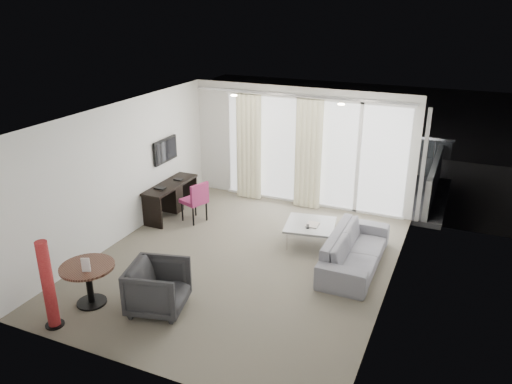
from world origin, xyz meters
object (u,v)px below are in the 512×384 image
at_px(desk, 171,199).
at_px(rattan_chair_b, 385,172).
at_px(tub_armchair, 158,287).
at_px(rattan_chair_a, 346,176).
at_px(desk_chair, 194,201).
at_px(sofa, 355,250).
at_px(red_lamp, 48,285).
at_px(coffee_table, 310,234).
at_px(round_table, 89,285).

xyz_separation_m(desk, rattan_chair_b, (3.87, 3.48, 0.04)).
xyz_separation_m(tub_armchair, rattan_chair_a, (1.33, 5.82, 0.02)).
height_order(desk_chair, tub_armchair, desk_chair).
height_order(desk, sofa, desk).
xyz_separation_m(sofa, rattan_chair_b, (-0.22, 4.08, 0.08)).
xyz_separation_m(desk, desk_chair, (0.60, -0.07, 0.08)).
height_order(desk_chair, rattan_chair_a, desk_chair).
height_order(desk, rattan_chair_b, rattan_chair_b).
relative_size(red_lamp, tub_armchair, 1.62).
distance_m(desk_chair, tub_armchair, 3.18).
relative_size(coffee_table, rattan_chair_a, 1.13).
height_order(tub_armchair, coffee_table, tub_armchair).
height_order(desk, rattan_chair_a, rattan_chair_a).
bearing_deg(round_table, red_lamp, -99.30).
xyz_separation_m(desk, tub_armchair, (1.73, -3.04, 0.02)).
xyz_separation_m(coffee_table, sofa, (0.97, -0.50, 0.11)).
bearing_deg(tub_armchair, red_lamp, 115.66).
height_order(tub_armchair, rattan_chair_b, rattan_chair_b).
bearing_deg(desk_chair, rattan_chair_b, 67.41).
relative_size(rattan_chair_a, rattan_chair_b, 1.03).
xyz_separation_m(desk_chair, tub_armchair, (1.13, -2.97, -0.06)).
height_order(desk, round_table, desk).
xyz_separation_m(desk, coffee_table, (3.12, -0.10, -0.15)).
relative_size(sofa, rattan_chair_b, 2.71).
xyz_separation_m(red_lamp, sofa, (3.50, 3.38, -0.36)).
distance_m(desk_chair, rattan_chair_b, 4.82).
height_order(round_table, tub_armchair, tub_armchair).
distance_m(sofa, rattan_chair_b, 4.08).
height_order(red_lamp, rattan_chair_a, red_lamp).
bearing_deg(tub_armchair, desk_chair, 7.14).
bearing_deg(rattan_chair_a, rattan_chair_b, 23.77).
bearing_deg(red_lamp, coffee_table, 56.84).
bearing_deg(rattan_chair_b, sofa, -110.13).
bearing_deg(rattan_chair_b, red_lamp, -136.96).
xyz_separation_m(round_table, coffee_table, (2.43, 3.23, -0.12)).
xyz_separation_m(coffee_table, rattan_chair_a, (-0.06, 2.87, 0.20)).
bearing_deg(round_table, sofa, 38.80).
bearing_deg(tub_armchair, round_table, 91.81).
bearing_deg(sofa, red_lamp, 133.97).
distance_m(desk, round_table, 3.40).
distance_m(desk, rattan_chair_b, 5.20).
bearing_deg(rattan_chair_b, round_table, -138.21).
xyz_separation_m(sofa, rattan_chair_a, (-1.02, 3.37, 0.09)).
bearing_deg(desk, round_table, -78.27).
bearing_deg(coffee_table, desk, 178.20).
xyz_separation_m(desk_chair, sofa, (3.48, -0.53, -0.13)).
xyz_separation_m(round_table, red_lamp, (-0.11, -0.65, 0.34)).
bearing_deg(sofa, tub_armchair, 136.01).
height_order(red_lamp, sofa, red_lamp).
height_order(red_lamp, coffee_table, red_lamp).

